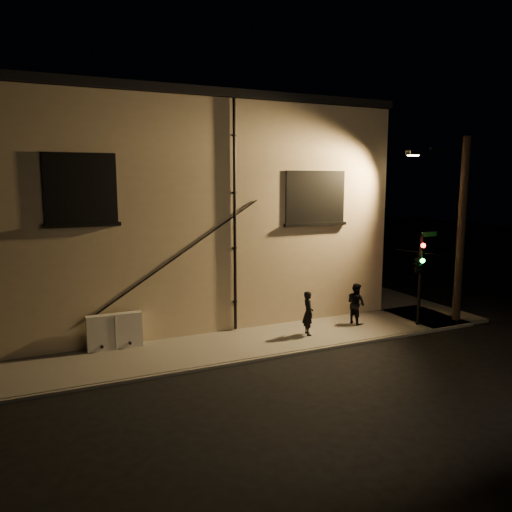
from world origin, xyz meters
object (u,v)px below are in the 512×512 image
traffic_signal (419,264)px  streetlamp_pole (459,226)px  utility_cabinet (115,331)px  pedestrian_a (308,313)px  pedestrian_b (356,303)px

traffic_signal → streetlamp_pole: 2.41m
utility_cabinet → streetlamp_pole: 13.42m
utility_cabinet → traffic_signal: bearing=-11.4°
pedestrian_a → traffic_signal: (4.30, -0.80, 1.62)m
pedestrian_a → streetlamp_pole: 7.00m
traffic_signal → streetlamp_pole: streetlamp_pole is taller
streetlamp_pole → utility_cabinet: bearing=170.7°
pedestrian_a → streetlamp_pole: size_ratio=0.22×
streetlamp_pole → pedestrian_b: bearing=163.4°
pedestrian_a → streetlamp_pole: streetlamp_pole is taller
utility_cabinet → pedestrian_b: pedestrian_b is taller
pedestrian_a → pedestrian_b: pedestrian_a is taller
traffic_signal → streetlamp_pole: bearing=2.5°
pedestrian_a → traffic_signal: traffic_signal is taller
utility_cabinet → traffic_signal: traffic_signal is taller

